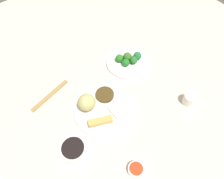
{
  "coord_description": "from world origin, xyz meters",
  "views": [
    {
      "loc": [
        0.28,
        0.4,
        0.9
      ],
      "look_at": [
        -0.06,
        -0.05,
        0.06
      ],
      "focal_mm": 34.17,
      "sensor_mm": 36.0,
      "label": 1
    }
  ],
  "objects_px": {
    "sauce_ramekin_sweet_and_sour": "(136,169)",
    "broccoli_plate": "(127,62)",
    "teacup": "(189,99)",
    "soy_sauce_bowl": "(73,149)",
    "chopsticks_pair": "(50,95)",
    "main_plate": "(103,109)"
  },
  "relations": [
    {
      "from": "soy_sauce_bowl",
      "to": "chopsticks_pair",
      "type": "bearing_deg",
      "value": -99.13
    },
    {
      "from": "teacup",
      "to": "chopsticks_pair",
      "type": "distance_m",
      "value": 0.66
    },
    {
      "from": "teacup",
      "to": "chopsticks_pair",
      "type": "xyz_separation_m",
      "value": [
        0.51,
        -0.43,
        -0.02
      ]
    },
    {
      "from": "soy_sauce_bowl",
      "to": "sauce_ramekin_sweet_and_sour",
      "type": "bearing_deg",
      "value": 125.37
    },
    {
      "from": "soy_sauce_bowl",
      "to": "teacup",
      "type": "relative_size",
      "value": 2.01
    },
    {
      "from": "sauce_ramekin_sweet_and_sour",
      "to": "main_plate",
      "type": "bearing_deg",
      "value": -100.22
    },
    {
      "from": "teacup",
      "to": "soy_sauce_bowl",
      "type": "bearing_deg",
      "value": -13.01
    },
    {
      "from": "main_plate",
      "to": "teacup",
      "type": "relative_size",
      "value": 4.83
    },
    {
      "from": "broccoli_plate",
      "to": "teacup",
      "type": "bearing_deg",
      "value": 101.6
    },
    {
      "from": "sauce_ramekin_sweet_and_sour",
      "to": "teacup",
      "type": "bearing_deg",
      "value": -167.66
    },
    {
      "from": "chopsticks_pair",
      "to": "sauce_ramekin_sweet_and_sour",
      "type": "bearing_deg",
      "value": 101.51
    },
    {
      "from": "broccoli_plate",
      "to": "chopsticks_pair",
      "type": "distance_m",
      "value": 0.44
    },
    {
      "from": "chopsticks_pair",
      "to": "main_plate",
      "type": "bearing_deg",
      "value": 125.88
    },
    {
      "from": "soy_sauce_bowl",
      "to": "sauce_ramekin_sweet_and_sour",
      "type": "distance_m",
      "value": 0.26
    },
    {
      "from": "main_plate",
      "to": "soy_sauce_bowl",
      "type": "xyz_separation_m",
      "value": [
        0.21,
        0.08,
        0.01
      ]
    },
    {
      "from": "main_plate",
      "to": "broccoli_plate",
      "type": "relative_size",
      "value": 1.21
    },
    {
      "from": "sauce_ramekin_sweet_and_sour",
      "to": "broccoli_plate",
      "type": "bearing_deg",
      "value": -125.91
    },
    {
      "from": "soy_sauce_bowl",
      "to": "teacup",
      "type": "distance_m",
      "value": 0.57
    },
    {
      "from": "main_plate",
      "to": "chopsticks_pair",
      "type": "height_order",
      "value": "main_plate"
    },
    {
      "from": "broccoli_plate",
      "to": "teacup",
      "type": "relative_size",
      "value": 3.98
    },
    {
      "from": "teacup",
      "to": "broccoli_plate",
      "type": "bearing_deg",
      "value": -78.4
    },
    {
      "from": "soy_sauce_bowl",
      "to": "broccoli_plate",
      "type": "bearing_deg",
      "value": -153.91
    }
  ]
}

